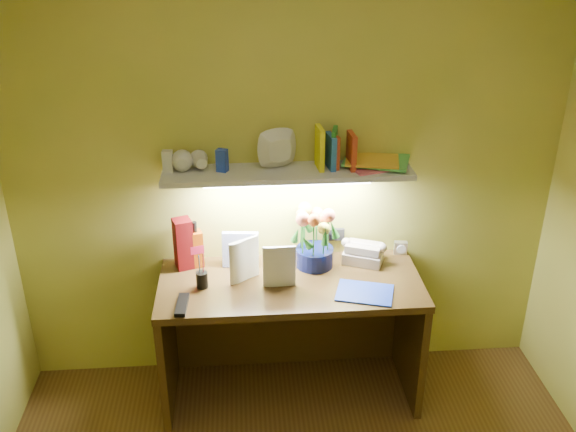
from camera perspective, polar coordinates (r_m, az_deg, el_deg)
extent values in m
cube|color=#3A260F|center=(3.64, 0.21, -10.86)|extent=(1.40, 0.60, 0.75)
cube|color=silver|center=(3.73, 9.97, -2.80)|extent=(0.08, 0.05, 0.07)
cube|color=#59080A|center=(3.53, -9.28, -2.44)|extent=(0.12, 0.12, 0.29)
cylinder|color=black|center=(3.37, -7.68, -5.19)|extent=(0.08, 0.08, 0.15)
cube|color=black|center=(3.26, -9.40, -7.79)|extent=(0.06, 0.19, 0.02)
cube|color=#1D3BBF|center=(3.35, 6.83, -6.78)|extent=(0.33, 0.28, 0.01)
imported|color=white|center=(3.34, -5.19, -4.40)|extent=(0.17, 0.11, 0.24)
imported|color=silver|center=(3.32, -2.25, -4.57)|extent=(0.17, 0.02, 0.23)
cube|color=silver|center=(3.33, -0.01, 3.85)|extent=(1.30, 0.25, 0.03)
imported|color=silver|center=(3.30, -9.37, 4.35)|extent=(0.12, 0.12, 0.09)
imported|color=silver|center=(3.30, -7.67, 4.53)|extent=(0.12, 0.12, 0.09)
imported|color=silver|center=(3.32, -0.68, 4.50)|extent=(0.27, 0.27, 0.05)
cube|color=silver|center=(3.34, -10.63, 4.80)|extent=(0.06, 0.05, 0.11)
cube|color=#1D3BBF|center=(3.31, -5.88, 4.94)|extent=(0.07, 0.06, 0.12)
cube|color=#B53A1E|center=(3.35, 4.00, 5.81)|extent=(0.06, 0.12, 0.18)
cube|color=yellow|center=(3.32, 2.84, 6.05)|extent=(0.04, 0.14, 0.22)
cube|color=#245DAF|center=(3.34, 3.81, 5.75)|extent=(0.05, 0.13, 0.18)
cube|color=#26782A|center=(3.35, 4.13, 6.06)|extent=(0.05, 0.13, 0.20)
cube|color=#B53A1E|center=(3.34, 5.66, 5.78)|extent=(0.04, 0.13, 0.19)
cube|color=#D05472|center=(3.40, 7.68, 4.45)|extent=(0.30, 0.26, 0.01)
cube|color=#49B65E|center=(3.43, 7.86, 4.92)|extent=(0.39, 0.34, 0.01)
cube|color=gold|center=(3.40, 7.49, 4.94)|extent=(0.31, 0.26, 0.01)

